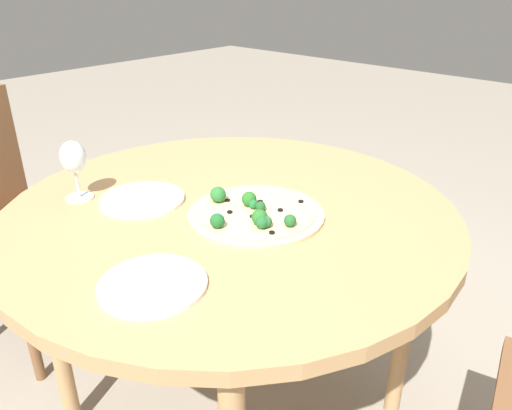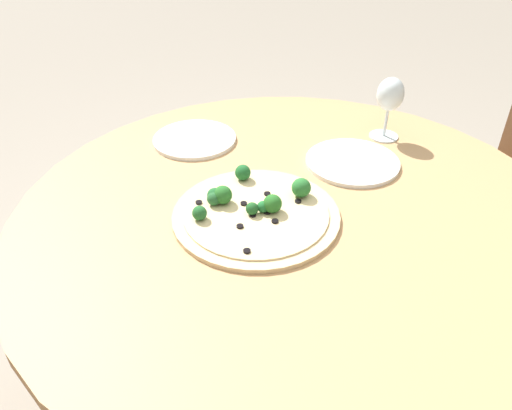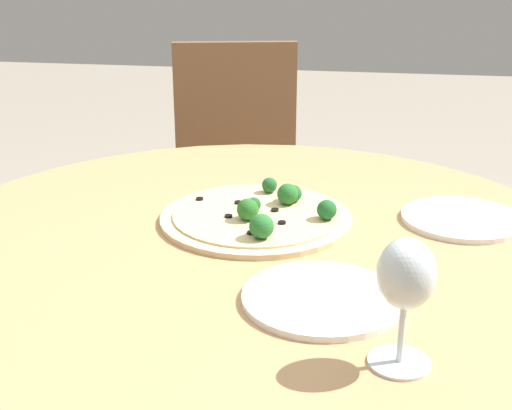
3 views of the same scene
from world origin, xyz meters
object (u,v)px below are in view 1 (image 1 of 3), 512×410
Objects in this scene: pizza at (254,213)px; plate_far at (142,199)px; wine_glass at (73,159)px; plate_near at (153,284)px; chair_2 at (5,216)px.

pizza is 1.53× the size of plate_far.
pizza is at bearing 25.12° from plate_far.
pizza is 2.12× the size of wine_glass.
pizza is 0.36m from plate_near.
chair_2 is at bearing -178.94° from wine_glass.
wine_glass is at bearing -150.84° from pizza.
chair_2 is 1.06m from pizza.
wine_glass is (0.57, 0.01, 0.36)m from chair_2.
plate_near is at bearing -111.25° from chair_2.
pizza is 1.60× the size of plate_near.
wine_glass is 0.21m from plate_far.
pizza is at bearing 29.16° from wine_glass.
plate_far is at bearing 146.75° from plate_near.
chair_2 is at bearing -165.98° from pizza.
pizza reaches higher than plate_near.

